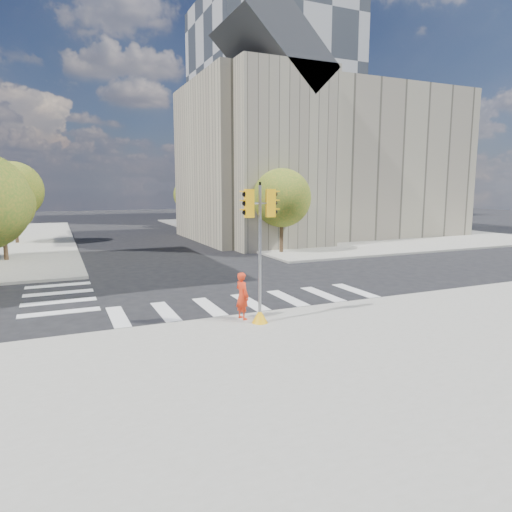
{
  "coord_description": "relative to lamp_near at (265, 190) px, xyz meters",
  "views": [
    {
      "loc": [
        -7.44,
        -19.32,
        4.86
      ],
      "look_at": [
        -0.14,
        -2.77,
        2.1
      ],
      "focal_mm": 32.0,
      "sensor_mm": 36.0,
      "label": 1
    }
  ],
  "objects": [
    {
      "name": "lamp_near",
      "position": [
        0.0,
        0.0,
        0.0
      ],
      "size": [
        0.35,
        0.18,
        8.11
      ],
      "color": "black",
      "rests_on": "sidewalk_far_right"
    },
    {
      "name": "tree_re_near",
      "position": [
        -0.5,
        -4.0,
        -0.53
      ],
      "size": [
        4.2,
        4.2,
        6.16
      ],
      "color": "#382616",
      "rests_on": "ground"
    },
    {
      "name": "sidewalk_near",
      "position": [
        -8.0,
        -25.0,
        -4.5
      ],
      "size": [
        30.0,
        14.0,
        0.15
      ],
      "primitive_type": "cube",
      "color": "gray",
      "rests_on": "ground"
    },
    {
      "name": "civic_building",
      "position": [
        7.59,
        5.12,
        2.68
      ],
      "size": [
        26.0,
        16.0,
        19.39
      ],
      "color": "gray",
      "rests_on": "ground"
    },
    {
      "name": "ground",
      "position": [
        -8.0,
        -14.0,
        -4.58
      ],
      "size": [
        160.0,
        160.0,
        0.0
      ],
      "primitive_type": "plane",
      "color": "black",
      "rests_on": "ground"
    },
    {
      "name": "traffic_signal",
      "position": [
        -9.11,
        -19.29,
        -2.35
      ],
      "size": [
        1.08,
        0.56,
        4.86
      ],
      "rotation": [
        0.0,
        0.0,
        -0.1
      ],
      "color": "#FFB30D",
      "rests_on": "sidewalk_near"
    },
    {
      "name": "tree_lw_far",
      "position": [
        -18.5,
        10.0,
        -0.04
      ],
      "size": [
        4.8,
        4.8,
        6.95
      ],
      "color": "#382616",
      "rests_on": "ground"
    },
    {
      "name": "tree_re_far",
      "position": [
        -0.5,
        20.0,
        -0.71
      ],
      "size": [
        4.0,
        4.0,
        5.88
      ],
      "color": "#382616",
      "rests_on": "ground"
    },
    {
      "name": "office_tower",
      "position": [
        14.0,
        28.0,
        10.42
      ],
      "size": [
        20.0,
        18.0,
        30.0
      ],
      "primitive_type": "cube",
      "color": "#9EA0A3",
      "rests_on": "ground"
    },
    {
      "name": "photographer",
      "position": [
        -9.49,
        -18.6,
        -3.58
      ],
      "size": [
        0.55,
        0.7,
        1.71
      ],
      "primitive_type": "imported",
      "rotation": [
        0.0,
        0.0,
        1.82
      ],
      "color": "red",
      "rests_on": "sidewalk_near"
    },
    {
      "name": "lamp_far",
      "position": [
        0.0,
        14.0,
        0.0
      ],
      "size": [
        0.35,
        0.18,
        8.11
      ],
      "color": "black",
      "rests_on": "sidewalk_far_right"
    },
    {
      "name": "tree_lw_mid",
      "position": [
        -18.5,
        0.0,
        -0.82
      ],
      "size": [
        4.0,
        4.0,
        5.77
      ],
      "color": "#382616",
      "rests_on": "ground"
    },
    {
      "name": "sidewalk_far_right",
      "position": [
        12.0,
        12.0,
        -4.5
      ],
      "size": [
        28.0,
        40.0,
        0.15
      ],
      "primitive_type": "cube",
      "color": "gray",
      "rests_on": "ground"
    },
    {
      "name": "tree_re_mid",
      "position": [
        -0.5,
        8.0,
        -0.23
      ],
      "size": [
        4.6,
        4.6,
        6.66
      ],
      "color": "#382616",
      "rests_on": "ground"
    }
  ]
}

